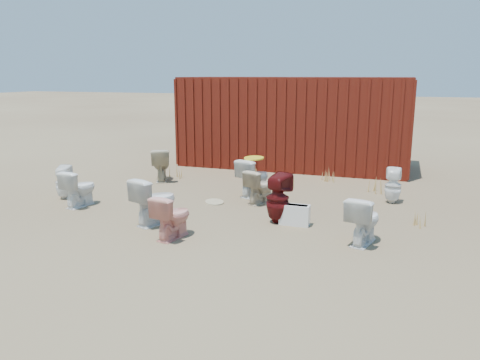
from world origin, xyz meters
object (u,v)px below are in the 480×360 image
(toilet_front_pink, at_px, (172,216))
(toilet_back_yellowlid, at_px, (254,177))
(shipping_container, at_px, (295,122))
(toilet_front_maroon, at_px, (278,198))
(toilet_back_beige_left, at_px, (161,165))
(loose_tank, at_px, (295,215))
(toilet_front_e, at_px, (364,220))
(toilet_back_e, at_px, (393,186))
(toilet_front_a, at_px, (79,188))
(toilet_back_beige_right, at_px, (260,187))
(toilet_front_c, at_px, (155,201))
(toilet_back_a, at_px, (63,182))

(toilet_front_pink, relative_size, toilet_back_yellowlid, 0.88)
(shipping_container, height_order, toilet_front_maroon, shipping_container)
(toilet_front_pink, bearing_deg, toilet_back_yellowlid, -86.67)
(toilet_front_maroon, xyz_separation_m, toilet_back_beige_left, (-3.43, 2.24, -0.04))
(toilet_back_beige_left, relative_size, loose_tank, 1.55)
(toilet_front_e, xyz_separation_m, toilet_back_yellowlid, (-2.38, 2.14, 0.03))
(toilet_back_e, bearing_deg, loose_tank, 52.11)
(toilet_front_a, bearing_deg, toilet_back_beige_left, -91.70)
(shipping_container, relative_size, toilet_front_e, 8.24)
(toilet_back_beige_right, bearing_deg, loose_tank, 154.59)
(shipping_container, relative_size, toilet_front_c, 7.47)
(toilet_front_c, distance_m, toilet_back_yellowlid, 2.53)
(toilet_front_a, bearing_deg, toilet_back_beige_right, -149.98)
(toilet_back_e, bearing_deg, toilet_back_yellowlid, 6.89)
(toilet_front_pink, xyz_separation_m, toilet_back_a, (-3.15, 1.37, -0.00))
(loose_tank, bearing_deg, toilet_back_yellowlid, 127.03)
(toilet_front_maroon, bearing_deg, toilet_front_c, 41.98)
(toilet_front_maroon, bearing_deg, toilet_front_a, 24.98)
(toilet_front_pink, bearing_deg, toilet_back_beige_left, -47.56)
(toilet_front_a, xyz_separation_m, toilet_front_c, (1.90, -0.49, 0.05))
(toilet_front_e, xyz_separation_m, toilet_back_beige_left, (-4.89, 2.79, 0.02))
(toilet_front_maroon, bearing_deg, toilet_back_e, -111.34)
(toilet_front_maroon, height_order, toilet_back_e, toilet_front_maroon)
(toilet_back_a, xyz_separation_m, toilet_back_beige_right, (3.85, 0.98, -0.01))
(toilet_back_yellowlid, bearing_deg, toilet_back_e, -151.72)
(toilet_front_e, bearing_deg, loose_tank, -10.79)
(loose_tank, bearing_deg, toilet_back_a, 178.36)
(shipping_container, bearing_deg, toilet_front_pink, -94.00)
(toilet_front_c, distance_m, toilet_back_beige_right, 2.24)
(toilet_back_beige_left, distance_m, toilet_back_beige_right, 3.03)
(toilet_back_e, bearing_deg, toilet_back_beige_right, 18.89)
(loose_tank, bearing_deg, toilet_back_beige_right, 129.83)
(toilet_front_maroon, bearing_deg, loose_tank, -162.92)
(shipping_container, distance_m, toilet_front_a, 6.25)
(toilet_front_a, relative_size, toilet_back_a, 1.03)
(shipping_container, bearing_deg, toilet_front_a, -118.49)
(toilet_front_e, distance_m, toilet_back_beige_right, 2.65)
(shipping_container, xyz_separation_m, toilet_back_yellowlid, (-0.04, -3.61, -0.81))
(toilet_front_maroon, bearing_deg, toilet_front_pink, 64.81)
(toilet_front_pink, height_order, toilet_back_e, toilet_back_e)
(toilet_front_e, relative_size, toilet_back_beige_left, 0.94)
(toilet_back_beige_right, bearing_deg, toilet_front_a, 47.14)
(toilet_back_e, bearing_deg, toilet_front_maroon, 46.64)
(toilet_front_maroon, relative_size, toilet_back_beige_right, 1.28)
(toilet_front_a, distance_m, toilet_front_e, 5.30)
(toilet_front_pink, relative_size, loose_tank, 1.38)
(shipping_container, bearing_deg, toilet_back_beige_left, -130.69)
(toilet_back_a, bearing_deg, loose_tank, 164.58)
(toilet_back_beige_left, bearing_deg, toilet_front_pink, 94.16)
(toilet_front_pink, xyz_separation_m, toilet_back_e, (3.15, 3.21, 0.00))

